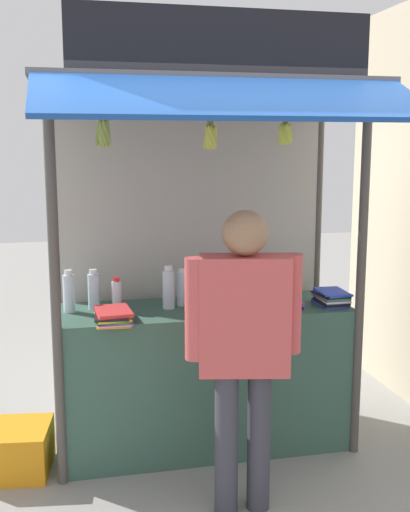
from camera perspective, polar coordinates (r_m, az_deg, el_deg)
name	(u,v)px	position (r m, az deg, el deg)	size (l,w,h in m)	color
ground_plane	(205,443)	(4.58, 0.00, -16.64)	(20.00, 20.00, 0.00)	gray
stall_counter	(205,377)	(4.39, 0.00, -10.89)	(1.94, 0.64, 0.98)	#385B4C
stall_structure	(202,202)	(4.22, -0.31, 4.94)	(2.14, 1.49, 2.81)	#4C4742
water_bottle_far_left	(94,291)	(4.22, -10.07, -3.12)	(0.08, 0.08, 0.27)	silver
water_bottle_mid_right	(169,288)	(4.18, -3.32, -2.95)	(0.08, 0.08, 0.29)	silver
water_bottle_rear_center	(69,292)	(4.18, -12.24, -3.25)	(0.08, 0.08, 0.28)	silver
water_bottle_mid_left	(272,278)	(4.50, 6.10, -2.01)	(0.08, 0.08, 0.30)	silver
water_bottle_front_right	(182,288)	(4.26, -2.08, -2.94)	(0.07, 0.07, 0.26)	silver
water_bottle_back_left	(117,295)	(4.15, -8.02, -3.56)	(0.06, 0.06, 0.23)	silver
magazine_stack_front_left	(215,305)	(4.21, 0.94, -4.51)	(0.24, 0.30, 0.04)	black
magazine_stack_right	(283,303)	(4.30, 7.08, -4.23)	(0.23, 0.29, 0.04)	black
magazine_stack_far_right	(331,298)	(4.38, 11.40, -3.71)	(0.21, 0.27, 0.10)	blue
magazine_stack_back_right	(113,316)	(3.92, -8.36, -5.40)	(0.24, 0.32, 0.08)	orange
banana_bunch_inner_left	(285,134)	(3.81, 7.28, 10.96)	(0.10, 0.10, 0.27)	#332D23
banana_bunch_leftmost	(103,132)	(3.60, -9.21, 11.02)	(0.11, 0.11, 0.28)	#332D23
banana_bunch_inner_right	(210,136)	(3.68, 0.50, 10.80)	(0.09, 0.09, 0.29)	#332D23
vendor_person	(244,335)	(3.45, 3.55, -7.18)	(0.65, 0.30, 1.72)	#383842
plastic_crate	(16,449)	(4.35, -16.78, -16.46)	(0.42, 0.42, 0.30)	orange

